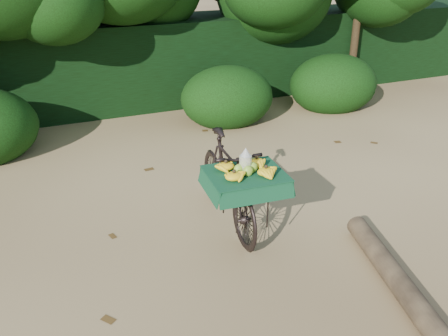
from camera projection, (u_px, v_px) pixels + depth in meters
name	position (u px, v px, depth m)	size (l,w,h in m)	color
ground	(257.00, 254.00, 5.43)	(80.00, 80.00, 0.00)	tan
vendor_bicycle	(228.00, 181.00, 5.78)	(0.88, 1.96, 1.17)	black
fallen_log	(426.00, 319.00, 4.31)	(0.24, 0.24, 3.27)	brown
hedge_backdrop	(127.00, 63.00, 10.30)	(26.00, 1.80, 1.80)	black
tree_row	(98.00, 17.00, 8.93)	(14.50, 2.00, 4.00)	black
bush_clumps	(179.00, 106.00, 9.00)	(8.80, 1.70, 0.90)	black
leaf_litter	(234.00, 226.00, 5.97)	(7.00, 7.30, 0.01)	#4A3213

